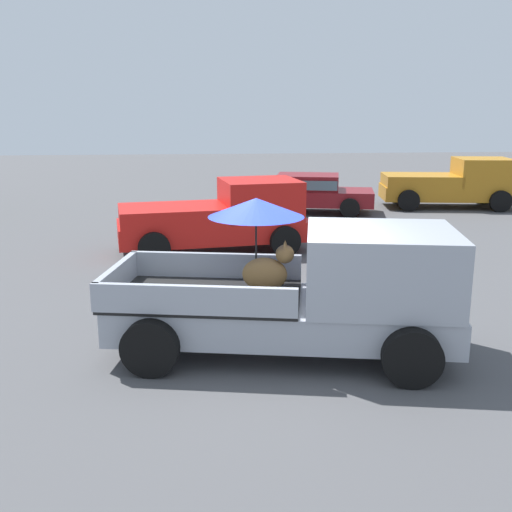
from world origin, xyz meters
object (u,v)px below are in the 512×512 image
(pickup_truck_red, at_px, (222,217))
(parked_sedan_near, at_px, (309,191))
(pickup_truck_far, at_px, (454,184))
(pickup_truck_main, at_px, (314,289))

(pickup_truck_red, relative_size, parked_sedan_near, 1.09)
(parked_sedan_near, bearing_deg, pickup_truck_far, 19.23)
(parked_sedan_near, bearing_deg, pickup_truck_main, -87.17)
(pickup_truck_red, bearing_deg, pickup_truck_main, -89.39)
(pickup_truck_main, bearing_deg, parked_sedan_near, 90.77)
(pickup_truck_red, height_order, pickup_truck_far, same)
(pickup_truck_main, relative_size, pickup_truck_red, 1.06)
(pickup_truck_red, distance_m, parked_sedan_near, 6.40)
(pickup_truck_red, bearing_deg, parked_sedan_near, 50.90)
(pickup_truck_red, distance_m, pickup_truck_far, 10.67)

